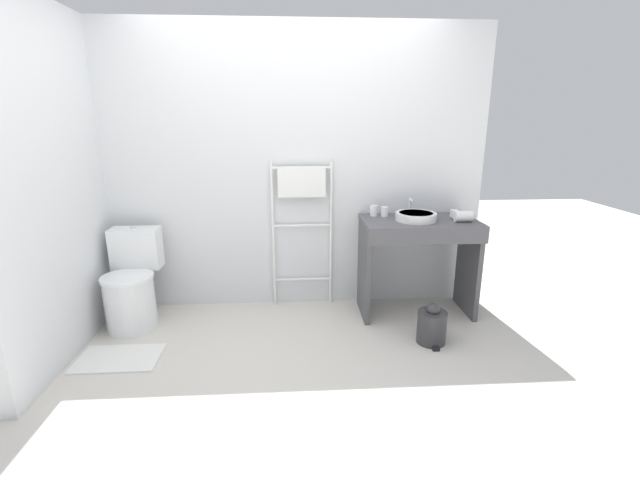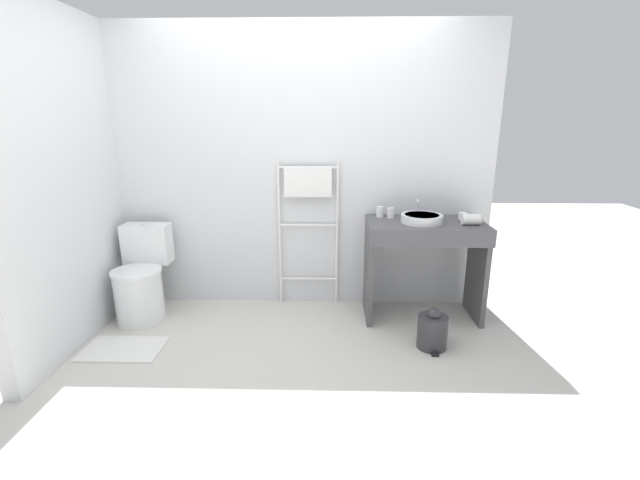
% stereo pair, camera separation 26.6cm
% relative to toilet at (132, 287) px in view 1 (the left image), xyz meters
% --- Properties ---
extents(ground_plane, '(12.00, 12.00, 0.00)m').
position_rel_toilet_xyz_m(ground_plane, '(1.28, -0.84, -0.32)').
color(ground_plane, beige).
extents(wall_back, '(3.32, 0.12, 2.37)m').
position_rel_toilet_xyz_m(wall_back, '(1.28, 0.42, 0.86)').
color(wall_back, silver).
rests_on(wall_back, ground_plane).
extents(wall_side, '(0.12, 1.81, 2.37)m').
position_rel_toilet_xyz_m(wall_side, '(-0.32, -0.24, 0.86)').
color(wall_side, silver).
rests_on(wall_side, ground_plane).
extents(toilet, '(0.39, 0.55, 0.77)m').
position_rel_toilet_xyz_m(toilet, '(0.00, 0.00, 0.00)').
color(toilet, white).
rests_on(toilet, ground_plane).
extents(towel_radiator, '(0.53, 0.06, 1.28)m').
position_rel_toilet_xyz_m(towel_radiator, '(1.37, 0.31, 0.62)').
color(towel_radiator, white).
rests_on(towel_radiator, ground_plane).
extents(vanity_counter, '(0.94, 0.53, 0.82)m').
position_rel_toilet_xyz_m(vanity_counter, '(2.33, 0.07, 0.23)').
color(vanity_counter, '#4C4C51').
rests_on(vanity_counter, ground_plane).
extents(sink_basin, '(0.33, 0.33, 0.06)m').
position_rel_toilet_xyz_m(sink_basin, '(2.29, 0.06, 0.53)').
color(sink_basin, white).
rests_on(sink_basin, vanity_counter).
extents(faucet, '(0.02, 0.10, 0.15)m').
position_rel_toilet_xyz_m(faucet, '(2.29, 0.24, 0.59)').
color(faucet, silver).
rests_on(faucet, vanity_counter).
extents(cup_near_wall, '(0.06, 0.06, 0.09)m').
position_rel_toilet_xyz_m(cup_near_wall, '(1.98, 0.25, 0.54)').
color(cup_near_wall, white).
rests_on(cup_near_wall, vanity_counter).
extents(cup_near_edge, '(0.06, 0.06, 0.08)m').
position_rel_toilet_xyz_m(cup_near_edge, '(2.06, 0.22, 0.54)').
color(cup_near_edge, white).
rests_on(cup_near_edge, vanity_counter).
extents(hair_dryer, '(0.19, 0.19, 0.09)m').
position_rel_toilet_xyz_m(hair_dryer, '(2.66, 0.01, 0.54)').
color(hair_dryer, white).
rests_on(hair_dryer, vanity_counter).
extents(trash_bin, '(0.22, 0.25, 0.31)m').
position_rel_toilet_xyz_m(trash_bin, '(2.31, -0.44, -0.19)').
color(trash_bin, '#333335').
rests_on(trash_bin, ground_plane).
extents(bath_mat, '(0.56, 0.36, 0.01)m').
position_rel_toilet_xyz_m(bath_mat, '(0.06, -0.54, -0.32)').
color(bath_mat, silver).
rests_on(bath_mat, ground_plane).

